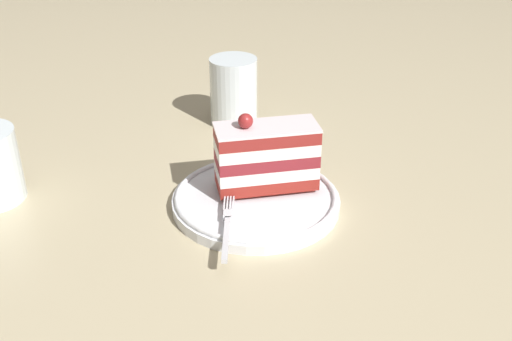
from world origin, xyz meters
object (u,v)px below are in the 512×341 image
Objects in this scene: cake_slice at (266,156)px; dessert_plate at (256,200)px; drink_glass_near at (234,95)px; fork at (227,225)px.

dessert_plate is at bearing -70.52° from cake_slice.
fork is at bearing -38.50° from drink_glass_near.
fork is (0.03, -0.07, 0.01)m from dessert_plate.
drink_glass_near is (-0.20, 0.12, 0.04)m from dessert_plate.
dessert_plate is 0.05m from cake_slice.
fork is 0.30m from drink_glass_near.
dessert_plate is 2.00× the size of fork.
drink_glass_near reaches higher than dessert_plate.
cake_slice is (-0.01, 0.02, 0.05)m from dessert_plate.
dessert_plate is 1.96× the size of drink_glass_near.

